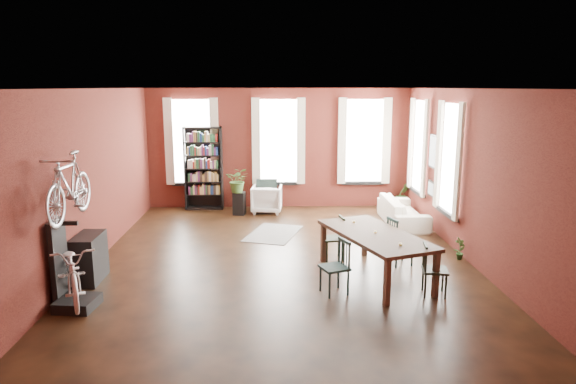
{
  "coord_description": "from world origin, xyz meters",
  "views": [
    {
      "loc": [
        -0.2,
        -9.24,
        3.23
      ],
      "look_at": [
        0.13,
        0.6,
        1.2
      ],
      "focal_mm": 32.0,
      "sensor_mm": 36.0,
      "label": 1
    }
  ],
  "objects_px": {
    "bookshelf": "(204,168)",
    "dining_chair_d": "(400,241)",
    "console_table": "(89,258)",
    "plant_stand": "(239,203)",
    "dining_chair_b": "(333,238)",
    "cream_sofa": "(403,207)",
    "dining_chair_c": "(435,270)",
    "bicycle_floor": "(70,245)",
    "bike_trainer": "(78,303)",
    "dining_table": "(374,255)",
    "dining_chair_a": "(334,267)",
    "white_armchair": "(267,198)"
  },
  "relations": [
    {
      "from": "dining_chair_d",
      "to": "bicycle_floor",
      "type": "distance_m",
      "value": 5.59
    },
    {
      "from": "plant_stand",
      "to": "bicycle_floor",
      "type": "xyz_separation_m",
      "value": [
        -2.08,
        -5.66,
        0.69
      ]
    },
    {
      "from": "dining_chair_c",
      "to": "bookshelf",
      "type": "xyz_separation_m",
      "value": [
        -4.36,
        5.99,
        0.69
      ]
    },
    {
      "from": "dining_table",
      "to": "dining_chair_c",
      "type": "relative_size",
      "value": 2.82
    },
    {
      "from": "console_table",
      "to": "cream_sofa",
      "type": "bearing_deg",
      "value": 29.33
    },
    {
      "from": "dining_table",
      "to": "bicycle_floor",
      "type": "height_order",
      "value": "bicycle_floor"
    },
    {
      "from": "dining_table",
      "to": "bicycle_floor",
      "type": "distance_m",
      "value": 4.84
    },
    {
      "from": "dining_chair_b",
      "to": "plant_stand",
      "type": "xyz_separation_m",
      "value": [
        -1.99,
        3.56,
        -0.12
      ]
    },
    {
      "from": "dining_chair_b",
      "to": "cream_sofa",
      "type": "xyz_separation_m",
      "value": [
        1.99,
        2.54,
        -0.01
      ]
    },
    {
      "from": "dining_chair_b",
      "to": "dining_chair_d",
      "type": "bearing_deg",
      "value": 66.98
    },
    {
      "from": "cream_sofa",
      "to": "bookshelf",
      "type": "bearing_deg",
      "value": 71.05
    },
    {
      "from": "bookshelf",
      "to": "plant_stand",
      "type": "bearing_deg",
      "value": -34.84
    },
    {
      "from": "bookshelf",
      "to": "bike_trainer",
      "type": "bearing_deg",
      "value": -99.78
    },
    {
      "from": "console_table",
      "to": "dining_chair_c",
      "type": "bearing_deg",
      "value": -8.0
    },
    {
      "from": "dining_chair_a",
      "to": "console_table",
      "type": "bearing_deg",
      "value": -120.04
    },
    {
      "from": "dining_chair_a",
      "to": "plant_stand",
      "type": "bearing_deg",
      "value": 178.65
    },
    {
      "from": "dining_table",
      "to": "dining_chair_c",
      "type": "xyz_separation_m",
      "value": [
        0.8,
        -0.77,
        0.02
      ]
    },
    {
      "from": "white_armchair",
      "to": "cream_sofa",
      "type": "height_order",
      "value": "cream_sofa"
    },
    {
      "from": "dining_chair_a",
      "to": "bookshelf",
      "type": "height_order",
      "value": "bookshelf"
    },
    {
      "from": "dining_chair_c",
      "to": "bike_trainer",
      "type": "bearing_deg",
      "value": 103.17
    },
    {
      "from": "cream_sofa",
      "to": "bike_trainer",
      "type": "height_order",
      "value": "cream_sofa"
    },
    {
      "from": "bookshelf",
      "to": "bicycle_floor",
      "type": "relative_size",
      "value": 1.33
    },
    {
      "from": "console_table",
      "to": "plant_stand",
      "type": "height_order",
      "value": "console_table"
    },
    {
      "from": "white_armchair",
      "to": "cream_sofa",
      "type": "distance_m",
      "value": 3.5
    },
    {
      "from": "bicycle_floor",
      "to": "white_armchair",
      "type": "bearing_deg",
      "value": 40.32
    },
    {
      "from": "console_table",
      "to": "plant_stand",
      "type": "bearing_deg",
      "value": 63.51
    },
    {
      "from": "dining_table",
      "to": "console_table",
      "type": "distance_m",
      "value": 4.84
    },
    {
      "from": "dining_chair_a",
      "to": "bookshelf",
      "type": "xyz_separation_m",
      "value": [
        -2.79,
        5.88,
        0.67
      ]
    },
    {
      "from": "bookshelf",
      "to": "dining_chair_d",
      "type": "bearing_deg",
      "value": -47.59
    },
    {
      "from": "bike_trainer",
      "to": "white_armchair",
      "type": "bearing_deg",
      "value": 64.73
    },
    {
      "from": "cream_sofa",
      "to": "dining_chair_a",
      "type": "bearing_deg",
      "value": 152.64
    },
    {
      "from": "dining_chair_b",
      "to": "console_table",
      "type": "distance_m",
      "value": 4.35
    },
    {
      "from": "dining_table",
      "to": "bike_trainer",
      "type": "bearing_deg",
      "value": 173.12
    },
    {
      "from": "bike_trainer",
      "to": "bicycle_floor",
      "type": "xyz_separation_m",
      "value": [
        -0.02,
        -0.02,
        0.91
      ]
    },
    {
      "from": "dining_chair_a",
      "to": "console_table",
      "type": "xyz_separation_m",
      "value": [
        -4.07,
        0.68,
        -0.03
      ]
    },
    {
      "from": "dining_chair_c",
      "to": "plant_stand",
      "type": "distance_m",
      "value": 6.3
    },
    {
      "from": "dining_chair_c",
      "to": "cream_sofa",
      "type": "height_order",
      "value": "dining_chair_c"
    },
    {
      "from": "console_table",
      "to": "plant_stand",
      "type": "xyz_separation_m",
      "value": [
        2.25,
        4.52,
        -0.11
      ]
    },
    {
      "from": "dining_chair_c",
      "to": "bicycle_floor",
      "type": "height_order",
      "value": "bicycle_floor"
    },
    {
      "from": "bookshelf",
      "to": "bicycle_floor",
      "type": "xyz_separation_m",
      "value": [
        -1.11,
        -6.34,
        -0.11
      ]
    },
    {
      "from": "bike_trainer",
      "to": "console_table",
      "type": "bearing_deg",
      "value": 99.66
    },
    {
      "from": "white_armchair",
      "to": "cream_sofa",
      "type": "relative_size",
      "value": 0.37
    },
    {
      "from": "dining_chair_a",
      "to": "cream_sofa",
      "type": "relative_size",
      "value": 0.42
    },
    {
      "from": "dining_chair_a",
      "to": "bike_trainer",
      "type": "xyz_separation_m",
      "value": [
        -3.88,
        -0.44,
        -0.35
      ]
    },
    {
      "from": "dining_chair_a",
      "to": "bicycle_floor",
      "type": "height_order",
      "value": "bicycle_floor"
    },
    {
      "from": "dining_chair_c",
      "to": "console_table",
      "type": "height_order",
      "value": "dining_chair_c"
    },
    {
      "from": "dining_table",
      "to": "bookshelf",
      "type": "bearing_deg",
      "value": 104.08
    },
    {
      "from": "dining_chair_a",
      "to": "cream_sofa",
      "type": "height_order",
      "value": "dining_chair_a"
    },
    {
      "from": "dining_chair_d",
      "to": "bicycle_floor",
      "type": "relative_size",
      "value": 0.53
    },
    {
      "from": "dining_chair_c",
      "to": "white_armchair",
      "type": "xyz_separation_m",
      "value": [
        -2.68,
        5.54,
        -0.02
      ]
    }
  ]
}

